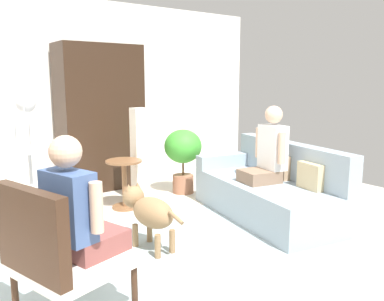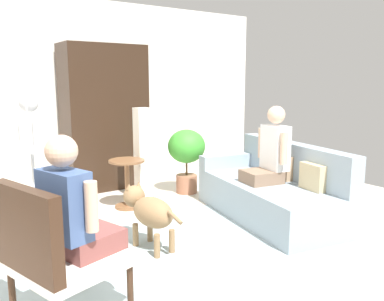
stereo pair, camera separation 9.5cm
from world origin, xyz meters
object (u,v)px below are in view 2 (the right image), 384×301
column_lamp (143,156)px  person_on_armchair (73,210)px  armchair (50,249)px  potted_plant (187,152)px  person_on_couch (271,152)px  dog (149,210)px  couch (272,191)px  round_end_table (127,180)px  bird_cage_stand (32,153)px  armoire_cabinet (105,118)px

column_lamp → person_on_armchair: bearing=-127.4°
column_lamp → armchair: bearing=-129.6°
potted_plant → column_lamp: (-0.68, -0.01, 0.02)m
person_on_couch → dog: size_ratio=1.03×
armchair → couch: bearing=15.5°
round_end_table → potted_plant: size_ratio=0.68×
bird_cage_stand → potted_plant: bearing=9.2°
armchair → person_on_couch: size_ratio=1.12×
couch → armchair: bearing=-164.5°
person_on_couch → bird_cage_stand: bearing=155.7°
person_on_couch → dog: 1.60m
armchair → person_on_armchair: bearing=16.6°
bird_cage_stand → potted_plant: bird_cage_stand is taller
couch → column_lamp: size_ratio=1.66×
bird_cage_stand → couch: bearing=-23.6°
person_on_couch → potted_plant: (-0.21, 1.39, -0.18)m
couch → armchair: 2.81m
armoire_cabinet → column_lamp: bearing=-83.0°
couch → potted_plant: (-0.26, 1.38, 0.29)m
dog → armoire_cabinet: size_ratio=0.40×
armchair → column_lamp: size_ratio=0.79×
dog → potted_plant: potted_plant is taller
column_lamp → bird_cage_stand: bearing=-166.9°
armchair → dog: 1.36m
couch → person_on_armchair: (-2.53, -0.70, 0.45)m
couch → person_on_couch: person_on_couch is taller
armoire_cabinet → person_on_armchair: bearing=-116.0°
person_on_armchair → bird_cage_stand: 1.75m
bird_cage_stand → person_on_armchair: bearing=-95.2°
couch → bird_cage_stand: bird_cage_stand is taller
dog → bird_cage_stand: size_ratio=0.58×
round_end_table → bird_cage_stand: 1.24m
armchair → round_end_table: (1.46, 1.98, -0.18)m
couch → dog: bearing=179.4°
potted_plant → column_lamp: 0.68m
bird_cage_stand → column_lamp: 1.49m
potted_plant → column_lamp: size_ratio=0.73×
person_on_couch → armoire_cabinet: 2.55m
person_on_couch → potted_plant: person_on_couch is taller
person_on_armchair → dog: bearing=37.5°
person_on_armchair → potted_plant: bearing=42.5°
couch → armchair: (-2.70, -0.75, 0.24)m
potted_plant → dog: bearing=-134.4°
potted_plant → armoire_cabinet: size_ratio=0.43×
column_lamp → couch: bearing=-55.4°
dog → potted_plant: 1.92m
couch → armoire_cabinet: 2.65m
potted_plant → couch: bearing=-79.2°
person_on_couch → column_lamp: person_on_couch is taller
dog → armoire_cabinet: bearing=76.9°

